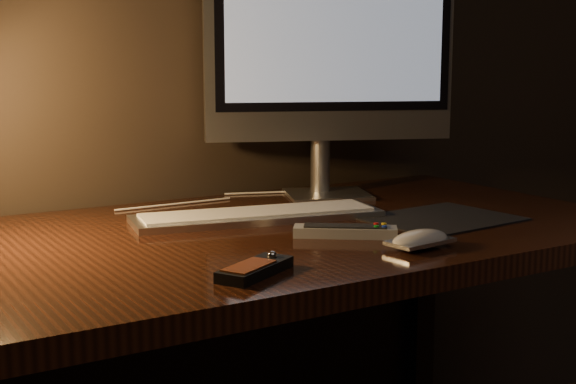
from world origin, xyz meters
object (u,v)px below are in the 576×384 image
tv_remote (345,231)px  mouse (420,242)px  desk (204,294)px  media_remote (255,269)px  keyboard (258,215)px  monitor (330,42)px

tv_remote → mouse: bearing=-32.4°
desk → tv_remote: bearing=-48.0°
desk → media_remote: bearing=-102.6°
keyboard → media_remote: 0.40m
monitor → tv_remote: (-0.21, -0.36, -0.34)m
keyboard → mouse: size_ratio=4.24×
mouse → media_remote: 0.31m
keyboard → mouse: bearing=-60.9°
tv_remote → monitor: bearing=95.8°
mouse → media_remote: media_remote is taller
media_remote → tv_remote: media_remote is taller
keyboard → media_remote: (-0.20, -0.35, 0.00)m
monitor → media_remote: (-0.46, -0.49, -0.34)m
mouse → tv_remote: 0.15m
desk → keyboard: 0.18m
media_remote → tv_remote: (0.26, 0.14, 0.00)m
monitor → keyboard: monitor is taller
tv_remote → keyboard: bearing=141.6°
keyboard → tv_remote: 0.22m
desk → monitor: monitor is taller
keyboard → mouse: mouse is taller
media_remote → desk: bearing=48.6°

